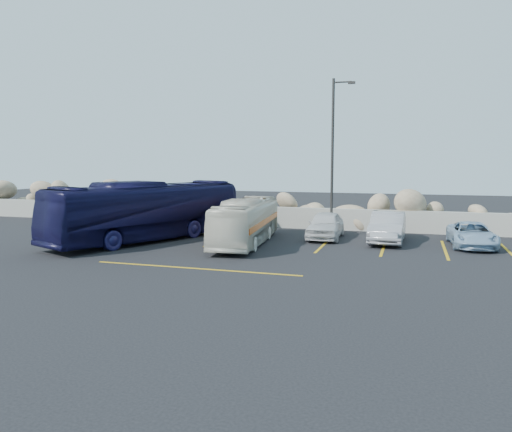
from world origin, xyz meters
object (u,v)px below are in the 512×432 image
(lamppost, at_px, (333,153))
(car_d, at_px, (472,235))
(tour_coach, at_px, (147,211))
(vintage_bus, at_px, (246,221))
(car_b, at_px, (388,227))
(car_a, at_px, (325,225))

(lamppost, bearing_deg, car_d, -11.30)
(tour_coach, bearing_deg, lamppost, 48.66)
(vintage_bus, relative_size, car_d, 1.90)
(car_b, xyz_separation_m, car_d, (3.72, -0.20, -0.16))
(lamppost, relative_size, car_b, 1.84)
(car_b, bearing_deg, lamppost, 159.99)
(car_a, bearing_deg, lamppost, 73.79)
(car_b, bearing_deg, car_a, 175.99)
(tour_coach, relative_size, car_b, 2.40)
(lamppost, relative_size, vintage_bus, 1.06)
(vintage_bus, relative_size, car_a, 1.91)
(tour_coach, bearing_deg, car_b, 37.59)
(lamppost, xyz_separation_m, vintage_bus, (-3.51, -3.56, -3.24))
(lamppost, distance_m, vintage_bus, 5.96)
(vintage_bus, distance_m, car_a, 4.30)
(car_b, height_order, car_d, car_b)
(vintage_bus, relative_size, tour_coach, 0.73)
(vintage_bus, height_order, car_a, vintage_bus)
(tour_coach, distance_m, car_d, 15.24)
(vintage_bus, bearing_deg, car_a, 33.92)
(tour_coach, bearing_deg, vintage_bus, 29.05)
(vintage_bus, height_order, car_d, vintage_bus)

